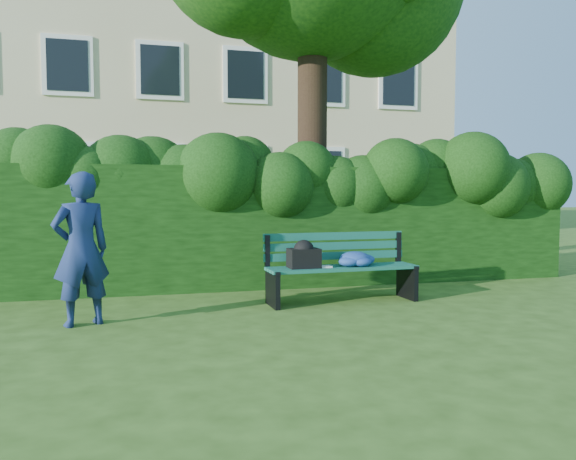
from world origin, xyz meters
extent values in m
plane|color=#2F4A16|center=(0.00, 0.00, 0.00)|extent=(80.00, 80.00, 0.00)
cube|color=#CBB688|center=(0.00, 14.00, 6.00)|extent=(16.00, 8.00, 12.00)
cube|color=white|center=(-3.60, 9.98, 2.00)|extent=(1.30, 0.08, 1.60)
cube|color=black|center=(-3.60, 9.94, 2.00)|extent=(1.05, 0.04, 1.35)
cube|color=white|center=(-1.20, 9.98, 2.00)|extent=(1.30, 0.08, 1.60)
cube|color=black|center=(-1.20, 9.94, 2.00)|extent=(1.05, 0.04, 1.35)
cube|color=white|center=(1.20, 9.98, 2.00)|extent=(1.30, 0.08, 1.60)
cube|color=black|center=(1.20, 9.94, 2.00)|extent=(1.05, 0.04, 1.35)
cube|color=white|center=(3.60, 9.98, 2.00)|extent=(1.30, 0.08, 1.60)
cube|color=black|center=(3.60, 9.94, 2.00)|extent=(1.05, 0.04, 1.35)
cube|color=white|center=(6.00, 9.98, 2.00)|extent=(1.30, 0.08, 1.60)
cube|color=black|center=(6.00, 9.94, 2.00)|extent=(1.05, 0.04, 1.35)
cube|color=white|center=(-3.60, 9.98, 4.80)|extent=(1.30, 0.08, 1.60)
cube|color=black|center=(-3.60, 9.94, 4.80)|extent=(1.05, 0.04, 1.35)
cube|color=white|center=(-1.20, 9.98, 4.80)|extent=(1.30, 0.08, 1.60)
cube|color=black|center=(-1.20, 9.94, 4.80)|extent=(1.05, 0.04, 1.35)
cube|color=white|center=(1.20, 9.98, 4.80)|extent=(1.30, 0.08, 1.60)
cube|color=black|center=(1.20, 9.94, 4.80)|extent=(1.05, 0.04, 1.35)
cube|color=white|center=(3.60, 9.98, 4.80)|extent=(1.30, 0.08, 1.60)
cube|color=black|center=(3.60, 9.94, 4.80)|extent=(1.05, 0.04, 1.35)
cube|color=white|center=(6.00, 9.98, 4.80)|extent=(1.30, 0.08, 1.60)
cube|color=black|center=(6.00, 9.94, 4.80)|extent=(1.05, 0.04, 1.35)
cube|color=black|center=(0.00, 2.20, 0.90)|extent=(10.00, 1.00, 1.80)
cylinder|color=black|center=(1.06, 3.00, 2.77)|extent=(0.50, 0.50, 5.54)
cube|color=#0E483B|center=(0.73, 0.40, 0.45)|extent=(1.97, 0.17, 0.04)
cube|color=#0E483B|center=(0.72, 0.52, 0.45)|extent=(1.97, 0.17, 0.04)
cube|color=#0E483B|center=(0.72, 0.64, 0.45)|extent=(1.97, 0.17, 0.04)
cube|color=#0E483B|center=(0.72, 0.76, 0.45)|extent=(1.97, 0.17, 0.04)
cube|color=#0E483B|center=(0.71, 0.84, 0.58)|extent=(1.97, 0.10, 0.10)
cube|color=#0E483B|center=(0.71, 0.85, 0.71)|extent=(1.97, 0.10, 0.10)
cube|color=#0E483B|center=(0.71, 0.86, 0.84)|extent=(1.97, 0.10, 0.10)
cube|color=black|center=(-0.21, 0.54, 0.22)|extent=(0.08, 0.50, 0.44)
cube|color=black|center=(-0.22, 0.80, 0.65)|extent=(0.06, 0.06, 0.45)
cube|color=black|center=(-0.21, 0.49, 0.44)|extent=(0.07, 0.42, 0.05)
cube|color=black|center=(1.66, 0.61, 0.22)|extent=(0.08, 0.50, 0.44)
cube|color=black|center=(1.65, 0.87, 0.65)|extent=(0.06, 0.06, 0.45)
cube|color=black|center=(1.66, 0.56, 0.44)|extent=(0.07, 0.42, 0.05)
cube|color=white|center=(0.45, 0.52, 0.48)|extent=(0.18, 0.14, 0.02)
cube|color=black|center=(0.20, 0.56, 0.59)|extent=(0.40, 0.28, 0.25)
imported|color=navy|center=(-2.41, 0.10, 0.82)|extent=(0.70, 0.59, 1.64)
camera|label=1|loc=(-1.79, -6.19, 1.42)|focal=35.00mm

